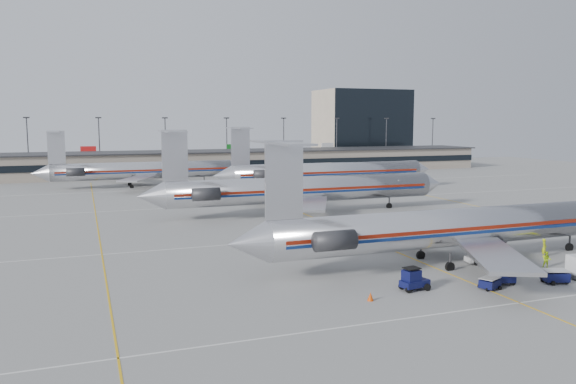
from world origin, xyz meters
name	(u,v)px	position (x,y,z in m)	size (l,w,h in m)	color
ground	(398,253)	(0.00, 0.00, 0.00)	(260.00, 260.00, 0.00)	gray
apron_markings	(355,235)	(0.00, 10.00, 0.01)	(160.00, 0.15, 0.02)	silver
terminal	(207,162)	(0.00, 97.97, 3.16)	(162.00, 17.00, 6.25)	gray
light_mast_row	(197,140)	(0.00, 112.00, 8.58)	(163.60, 0.40, 15.28)	#38383D
distant_building	(361,126)	(62.00, 128.00, 12.50)	(30.00, 20.00, 25.00)	tan
jet_foreground	(453,227)	(2.84, -5.61, 3.63)	(47.77, 28.13, 12.50)	silver
jet_second_row	(298,189)	(-0.76, 27.77, 3.77)	(49.65, 29.24, 13.00)	silver
jet_third_row	(325,172)	(14.72, 52.76, 3.81)	(48.02, 29.54, 13.13)	silver
jet_back_row	(140,170)	(-19.94, 73.29, 3.56)	(44.89, 27.61, 12.27)	silver
tug_left	(413,280)	(-5.99, -12.32, 0.90)	(2.58, 1.59, 1.97)	#0A0D39
tug_center	(500,276)	(1.92, -13.59, 0.80)	(2.34, 1.57, 1.75)	#0A0D39
cart_inner	(490,283)	(0.28, -14.25, 0.53)	(2.11, 1.84, 1.00)	#0A0D39
cart_outer	(555,276)	(6.86, -14.72, 0.62)	(2.40, 1.98, 1.17)	#0A0D39
belt_loader	(484,257)	(5.70, -6.87, 0.59)	(4.26, 1.79, 2.20)	#AAAAAA
ramp_worker_near	(544,248)	(13.30, -6.91, 0.97)	(0.71, 0.46, 1.93)	#AEC112
ramp_worker_far	(547,260)	(10.10, -10.50, 0.81)	(0.78, 0.61, 1.61)	#9CCA13
cone_left	(370,296)	(-10.66, -13.53, 0.34)	(0.50, 0.50, 0.68)	#CA3F06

